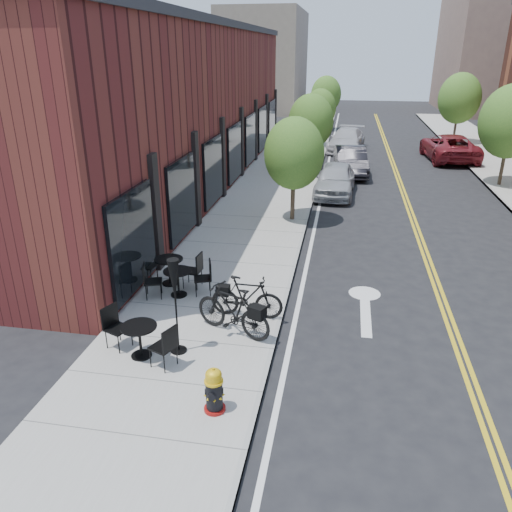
# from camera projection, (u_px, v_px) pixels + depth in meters

# --- Properties ---
(ground) EXTENTS (120.00, 120.00, 0.00)m
(ground) POSITION_uv_depth(u_px,v_px,m) (274.00, 353.00, 10.82)
(ground) COLOR black
(ground) RESTS_ON ground
(sidewalk_near) EXTENTS (4.00, 70.00, 0.12)m
(sidewalk_near) POSITION_uv_depth(u_px,v_px,m) (260.00, 211.00, 20.21)
(sidewalk_near) COLOR #9E9B93
(sidewalk_near) RESTS_ON ground
(building_near) EXTENTS (5.00, 28.00, 7.00)m
(building_near) POSITION_uv_depth(u_px,v_px,m) (180.00, 110.00, 23.27)
(building_near) COLOR #4E1A19
(building_near) RESTS_ON ground
(bg_building_left) EXTENTS (8.00, 14.00, 10.00)m
(bg_building_left) POSITION_uv_depth(u_px,v_px,m) (265.00, 61.00, 53.86)
(bg_building_left) COLOR #726656
(bg_building_left) RESTS_ON ground
(bg_building_right) EXTENTS (10.00, 16.00, 12.00)m
(bg_building_right) POSITION_uv_depth(u_px,v_px,m) (498.00, 51.00, 51.40)
(bg_building_right) COLOR brown
(bg_building_right) RESTS_ON ground
(tree_near_a) EXTENTS (2.20, 2.20, 3.81)m
(tree_near_a) POSITION_uv_depth(u_px,v_px,m) (294.00, 154.00, 18.10)
(tree_near_a) COLOR #382B1E
(tree_near_a) RESTS_ON sidewalk_near
(tree_near_b) EXTENTS (2.30, 2.30, 3.98)m
(tree_near_b) POSITION_uv_depth(u_px,v_px,m) (311.00, 122.00, 25.34)
(tree_near_b) COLOR #382B1E
(tree_near_b) RESTS_ON sidewalk_near
(tree_near_c) EXTENTS (2.10, 2.10, 3.67)m
(tree_near_c) POSITION_uv_depth(u_px,v_px,m) (320.00, 109.00, 32.68)
(tree_near_c) COLOR #382B1E
(tree_near_c) RESTS_ON sidewalk_near
(tree_near_d) EXTENTS (2.40, 2.40, 4.11)m
(tree_near_d) POSITION_uv_depth(u_px,v_px,m) (326.00, 94.00, 39.86)
(tree_near_d) COLOR #382B1E
(tree_near_d) RESTS_ON sidewalk_near
(tree_far_b) EXTENTS (2.80, 2.80, 4.62)m
(tree_far_b) POSITION_uv_depth(u_px,v_px,m) (511.00, 122.00, 22.80)
(tree_far_b) COLOR #382B1E
(tree_far_b) RESTS_ON sidewalk_far
(tree_far_c) EXTENTS (2.80, 2.80, 4.62)m
(tree_far_c) POSITION_uv_depth(u_px,v_px,m) (459.00, 98.00, 33.72)
(tree_far_c) COLOR #382B1E
(tree_far_c) RESTS_ON sidewalk_far
(fire_hydrant) EXTENTS (0.47, 0.47, 0.89)m
(fire_hydrant) POSITION_uv_depth(u_px,v_px,m) (214.00, 390.00, 8.78)
(fire_hydrant) COLOR maroon
(fire_hydrant) RESTS_ON sidewalk_near
(bicycle_left) EXTENTS (2.02, 1.27, 1.18)m
(bicycle_left) POSITION_uv_depth(u_px,v_px,m) (233.00, 310.00, 11.15)
(bicycle_left) COLOR black
(bicycle_left) RESTS_ON sidewalk_near
(bicycle_right) EXTENTS (1.76, 0.54, 1.05)m
(bicycle_right) POSITION_uv_depth(u_px,v_px,m) (247.00, 297.00, 11.88)
(bicycle_right) COLOR black
(bicycle_right) RESTS_ON sidewalk_near
(bistro_set_a) EXTENTS (1.77, 1.08, 0.94)m
(bistro_set_a) POSITION_uv_depth(u_px,v_px,m) (140.00, 336.00, 10.34)
(bistro_set_a) COLOR black
(bistro_set_a) RESTS_ON sidewalk_near
(bistro_set_b) EXTENTS (1.75, 0.96, 0.92)m
(bistro_set_b) POSITION_uv_depth(u_px,v_px,m) (178.00, 279.00, 12.95)
(bistro_set_b) COLOR black
(bistro_set_b) RESTS_ON sidewalk_near
(bistro_set_c) EXTENTS (1.82, 0.84, 0.97)m
(bistro_set_c) POSITION_uv_depth(u_px,v_px,m) (169.00, 267.00, 13.59)
(bistro_set_c) COLOR black
(bistro_set_c) RESTS_ON sidewalk_near
(patio_umbrella) EXTENTS (0.34, 0.34, 2.13)m
(patio_umbrella) POSITION_uv_depth(u_px,v_px,m) (175.00, 287.00, 10.11)
(patio_umbrella) COLOR black
(patio_umbrella) RESTS_ON sidewalk_near
(parked_car_a) EXTENTS (1.88, 4.26, 1.43)m
(parked_car_a) POSITION_uv_depth(u_px,v_px,m) (335.00, 179.00, 22.37)
(parked_car_a) COLOR #A3A6AB
(parked_car_a) RESTS_ON ground
(parked_car_b) EXTENTS (1.94, 4.46, 1.43)m
(parked_car_b) POSITION_uv_depth(u_px,v_px,m) (350.00, 161.00, 26.05)
(parked_car_b) COLOR black
(parked_car_b) RESTS_ON ground
(parked_car_c) EXTENTS (2.62, 5.07, 1.41)m
(parked_car_c) POSITION_uv_depth(u_px,v_px,m) (346.00, 140.00, 32.26)
(parked_car_c) COLOR #BBBABF
(parked_car_c) RESTS_ON ground
(parked_car_far) EXTENTS (2.99, 5.72, 1.54)m
(parked_car_far) POSITION_uv_depth(u_px,v_px,m) (449.00, 147.00, 29.48)
(parked_car_far) COLOR maroon
(parked_car_far) RESTS_ON ground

